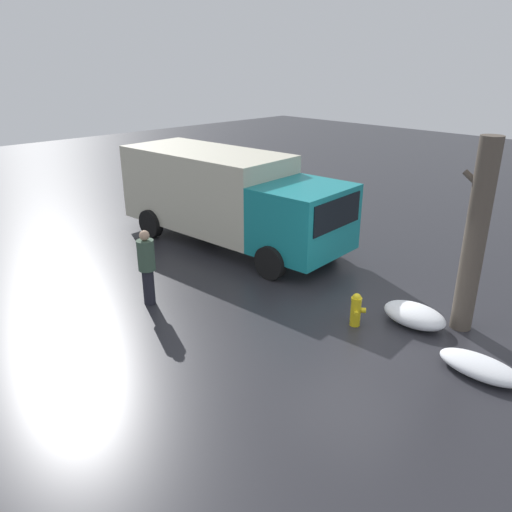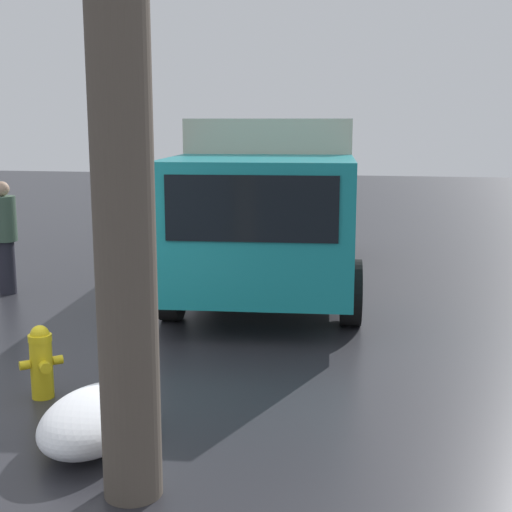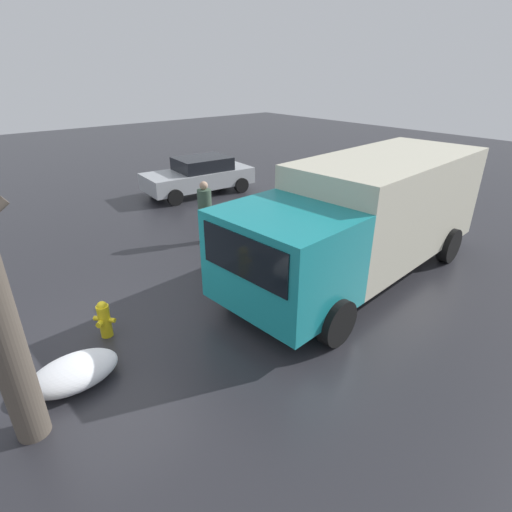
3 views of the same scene
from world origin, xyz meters
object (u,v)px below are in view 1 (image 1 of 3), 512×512
(delivery_truck, at_px, (227,195))
(pedestrian, at_px, (147,265))
(fire_hydrant, at_px, (356,309))
(tree_trunk, at_px, (475,238))

(delivery_truck, relative_size, pedestrian, 4.24)
(fire_hydrant, relative_size, tree_trunk, 0.19)
(fire_hydrant, distance_m, tree_trunk, 2.77)
(fire_hydrant, xyz_separation_m, pedestrian, (3.96, 2.60, 0.60))
(delivery_truck, bearing_deg, tree_trunk, 86.14)
(fire_hydrant, height_order, pedestrian, pedestrian)
(fire_hydrant, relative_size, pedestrian, 0.42)
(fire_hydrant, bearing_deg, pedestrian, 174.09)
(fire_hydrant, distance_m, delivery_truck, 6.10)
(tree_trunk, bearing_deg, fire_hydrant, 43.63)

